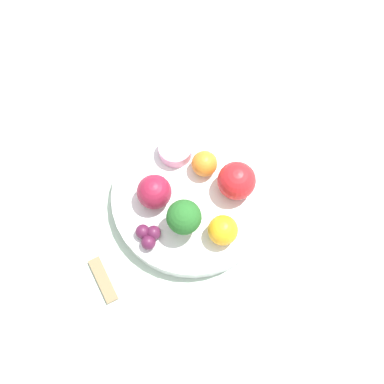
{
  "coord_description": "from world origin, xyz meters",
  "views": [
    {
      "loc": [
        -0.1,
        -0.22,
        0.73
      ],
      "look_at": [
        0.0,
        0.0,
        0.06
      ],
      "focal_mm": 50.0,
      "sensor_mm": 36.0,
      "label": 1
    }
  ],
  "objects_px": {
    "bowl": "(192,197)",
    "apple_red": "(154,192)",
    "apple_green": "(237,181)",
    "broccoli": "(184,218)",
    "spoon": "(103,280)",
    "orange_front": "(204,164)",
    "orange_back": "(223,230)",
    "small_cup": "(175,149)",
    "grape_cluster": "(148,236)"
  },
  "relations": [
    {
      "from": "grape_cluster",
      "to": "small_cup",
      "type": "xyz_separation_m",
      "value": [
        0.08,
        0.1,
        0.0
      ]
    },
    {
      "from": "bowl",
      "to": "grape_cluster",
      "type": "bearing_deg",
      "value": -158.25
    },
    {
      "from": "bowl",
      "to": "orange_front",
      "type": "distance_m",
      "value": 0.05
    },
    {
      "from": "broccoli",
      "to": "apple_red",
      "type": "xyz_separation_m",
      "value": [
        -0.02,
        0.05,
        -0.01
      ]
    },
    {
      "from": "grape_cluster",
      "to": "small_cup",
      "type": "height_order",
      "value": "small_cup"
    },
    {
      "from": "orange_back",
      "to": "grape_cluster",
      "type": "distance_m",
      "value": 0.1
    },
    {
      "from": "small_cup",
      "to": "apple_green",
      "type": "bearing_deg",
      "value": -57.07
    },
    {
      "from": "orange_back",
      "to": "apple_green",
      "type": "bearing_deg",
      "value": 49.07
    },
    {
      "from": "spoon",
      "to": "grape_cluster",
      "type": "bearing_deg",
      "value": 15.7
    },
    {
      "from": "small_cup",
      "to": "spoon",
      "type": "height_order",
      "value": "small_cup"
    },
    {
      "from": "broccoli",
      "to": "orange_back",
      "type": "height_order",
      "value": "broccoli"
    },
    {
      "from": "apple_green",
      "to": "spoon",
      "type": "relative_size",
      "value": 0.8
    },
    {
      "from": "broccoli",
      "to": "small_cup",
      "type": "xyz_separation_m",
      "value": [
        0.03,
        0.1,
        -0.02
      ]
    },
    {
      "from": "apple_red",
      "to": "orange_back",
      "type": "distance_m",
      "value": 0.1
    },
    {
      "from": "apple_red",
      "to": "broccoli",
      "type": "bearing_deg",
      "value": -69.29
    },
    {
      "from": "apple_green",
      "to": "orange_back",
      "type": "bearing_deg",
      "value": -130.93
    },
    {
      "from": "broccoli",
      "to": "spoon",
      "type": "height_order",
      "value": "broccoli"
    },
    {
      "from": "apple_red",
      "to": "small_cup",
      "type": "xyz_separation_m",
      "value": [
        0.05,
        0.05,
        -0.01
      ]
    },
    {
      "from": "broccoli",
      "to": "grape_cluster",
      "type": "relative_size",
      "value": 1.67
    },
    {
      "from": "apple_red",
      "to": "grape_cluster",
      "type": "bearing_deg",
      "value": -122.36
    },
    {
      "from": "spoon",
      "to": "apple_green",
      "type": "bearing_deg",
      "value": 9.92
    },
    {
      "from": "orange_front",
      "to": "orange_back",
      "type": "xyz_separation_m",
      "value": [
        -0.02,
        -0.09,
        0.0
      ]
    },
    {
      "from": "broccoli",
      "to": "small_cup",
      "type": "distance_m",
      "value": 0.11
    },
    {
      "from": "small_cup",
      "to": "spoon",
      "type": "bearing_deg",
      "value": -143.44
    },
    {
      "from": "bowl",
      "to": "broccoli",
      "type": "relative_size",
      "value": 3.65
    },
    {
      "from": "orange_back",
      "to": "small_cup",
      "type": "height_order",
      "value": "orange_back"
    },
    {
      "from": "orange_back",
      "to": "grape_cluster",
      "type": "height_order",
      "value": "orange_back"
    },
    {
      "from": "broccoli",
      "to": "small_cup",
      "type": "bearing_deg",
      "value": 72.04
    },
    {
      "from": "bowl",
      "to": "spoon",
      "type": "bearing_deg",
      "value": -161.22
    },
    {
      "from": "apple_green",
      "to": "small_cup",
      "type": "distance_m",
      "value": 0.1
    },
    {
      "from": "broccoli",
      "to": "spoon",
      "type": "distance_m",
      "value": 0.14
    },
    {
      "from": "orange_front",
      "to": "orange_back",
      "type": "relative_size",
      "value": 0.89
    },
    {
      "from": "broccoli",
      "to": "small_cup",
      "type": "relative_size",
      "value": 1.28
    },
    {
      "from": "orange_front",
      "to": "spoon",
      "type": "bearing_deg",
      "value": -156.72
    },
    {
      "from": "bowl",
      "to": "small_cup",
      "type": "bearing_deg",
      "value": 85.46
    },
    {
      "from": "broccoli",
      "to": "orange_back",
      "type": "relative_size",
      "value": 1.52
    },
    {
      "from": "apple_red",
      "to": "orange_front",
      "type": "bearing_deg",
      "value": 7.76
    },
    {
      "from": "spoon",
      "to": "bowl",
      "type": "bearing_deg",
      "value": 18.78
    },
    {
      "from": "small_cup",
      "to": "apple_red",
      "type": "bearing_deg",
      "value": -136.76
    },
    {
      "from": "broccoli",
      "to": "orange_back",
      "type": "xyz_separation_m",
      "value": [
        0.04,
        -0.03,
        -0.01
      ]
    },
    {
      "from": "grape_cluster",
      "to": "bowl",
      "type": "bearing_deg",
      "value": 21.75
    },
    {
      "from": "grape_cluster",
      "to": "apple_red",
      "type": "bearing_deg",
      "value": 57.64
    },
    {
      "from": "bowl",
      "to": "apple_red",
      "type": "relative_size",
      "value": 4.73
    },
    {
      "from": "bowl",
      "to": "grape_cluster",
      "type": "xyz_separation_m",
      "value": [
        -0.08,
        -0.03,
        0.02
      ]
    },
    {
      "from": "bowl",
      "to": "apple_red",
      "type": "height_order",
      "value": "apple_red"
    },
    {
      "from": "broccoli",
      "to": "apple_red",
      "type": "bearing_deg",
      "value": 110.71
    },
    {
      "from": "apple_green",
      "to": "spoon",
      "type": "xyz_separation_m",
      "value": [
        -0.21,
        -0.04,
        -0.05
      ]
    },
    {
      "from": "apple_green",
      "to": "broccoli",
      "type": "bearing_deg",
      "value": -167.02
    },
    {
      "from": "apple_green",
      "to": "orange_back",
      "type": "distance_m",
      "value": 0.07
    },
    {
      "from": "apple_red",
      "to": "small_cup",
      "type": "relative_size",
      "value": 0.99
    }
  ]
}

